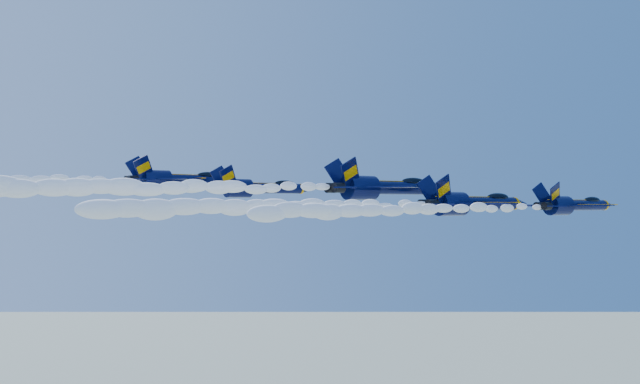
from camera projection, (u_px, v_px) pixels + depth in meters
jet_lead at (573, 205)px, 87.36m from camera, size 15.08×12.37×5.60m
smoke_trail_jet_lead at (417, 209)px, 71.95m from camera, size 39.79×1.68×1.51m
jet_second at (472, 203)px, 87.82m from camera, size 18.73×15.36×6.96m
smoke_trail_jet_second at (281, 207)px, 71.50m from camera, size 39.79×2.09×1.88m
jet_third at (384, 187)px, 91.27m from camera, size 19.84×16.28×7.37m
smoke_trail_jet_third at (179, 188)px, 74.66m from camera, size 39.79×2.21×1.99m
jet_fourth at (259, 188)px, 93.32m from camera, size 15.62×12.81×5.80m
smoke_trail_jet_fourth at (50, 188)px, 77.78m from camera, size 39.79×1.74×1.57m
jet_fifth at (179, 179)px, 95.60m from camera, size 16.84×13.81×6.26m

